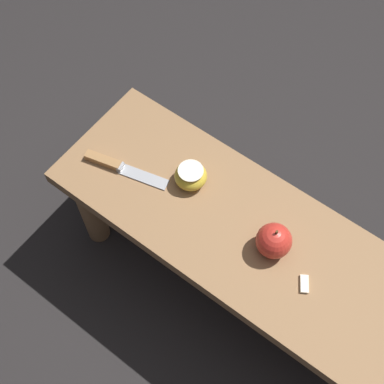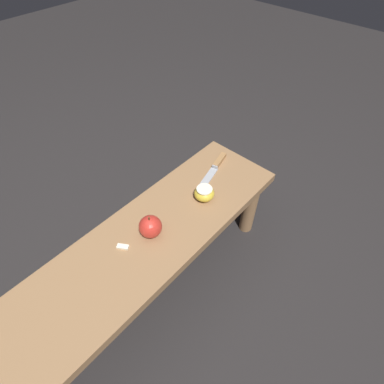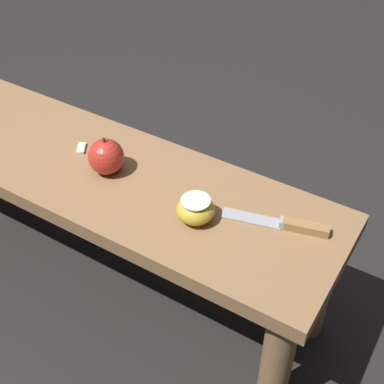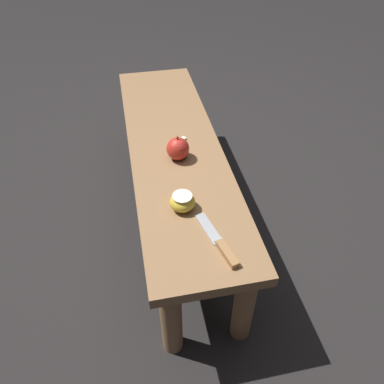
# 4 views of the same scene
# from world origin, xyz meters

# --- Properties ---
(ground_plane) EXTENTS (8.00, 8.00, 0.00)m
(ground_plane) POSITION_xyz_m (0.00, 0.00, 0.00)
(ground_plane) COLOR black
(wooden_bench) EXTENTS (1.35, 0.36, 0.39)m
(wooden_bench) POSITION_xyz_m (0.00, 0.00, 0.32)
(wooden_bench) COLOR olive
(wooden_bench) RESTS_ON ground_plane
(knife) EXTENTS (0.23, 0.08, 0.02)m
(knife) POSITION_xyz_m (-0.54, -0.05, 0.40)
(knife) COLOR #9EA0A5
(knife) RESTS_ON wooden_bench
(apple_whole) EXTENTS (0.09, 0.09, 0.10)m
(apple_whole) POSITION_xyz_m (-0.09, -0.00, 0.44)
(apple_whole) COLOR red
(apple_whole) RESTS_ON wooden_bench
(apple_cut) EXTENTS (0.08, 0.08, 0.06)m
(apple_cut) POSITION_xyz_m (-0.36, 0.03, 0.42)
(apple_cut) COLOR gold
(apple_cut) RESTS_ON wooden_bench
(apple_slice_near_knife) EXTENTS (0.04, 0.05, 0.01)m
(apple_slice_near_knife) POSITION_xyz_m (0.02, -0.03, 0.40)
(apple_slice_near_knife) COLOR silver
(apple_slice_near_knife) RESTS_ON wooden_bench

